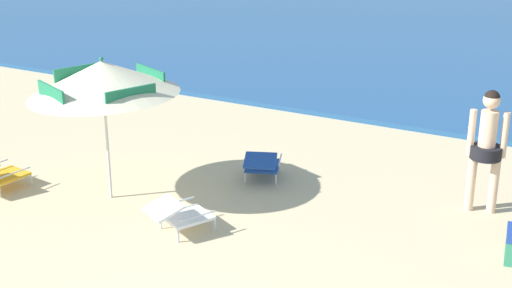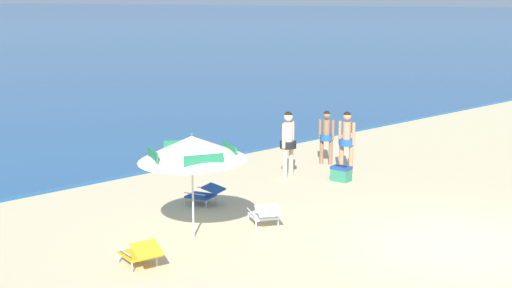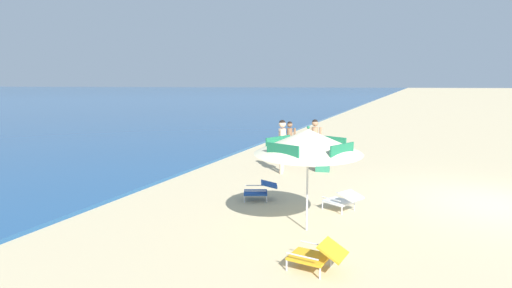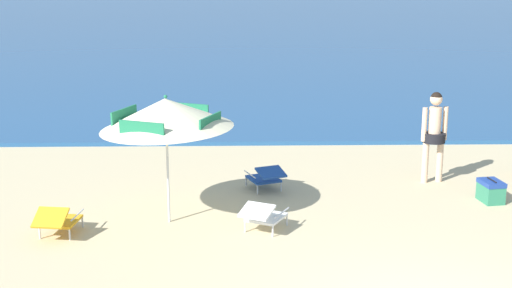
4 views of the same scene
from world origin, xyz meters
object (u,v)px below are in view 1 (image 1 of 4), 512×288
Objects in this scene: lounge_chair_beside_umbrella at (262,164)px; person_wading_in at (487,143)px; beach_umbrella_striped_main at (103,78)px; lounge_chair_facing_sea at (179,214)px.

person_wading_in is at bearing 8.38° from lounge_chair_beside_umbrella.
beach_umbrella_striped_main reaches higher than lounge_chair_facing_sea.
beach_umbrella_striped_main is at bearing -156.63° from person_wading_in.
beach_umbrella_striped_main reaches higher than lounge_chair_beside_umbrella.
person_wading_in is (3.44, 2.63, 0.77)m from lounge_chair_facing_sea.
lounge_chair_beside_umbrella is at bearing -171.62° from person_wading_in.
lounge_chair_beside_umbrella is 0.54× the size of person_wading_in.
beach_umbrella_striped_main reaches higher than person_wading_in.
beach_umbrella_striped_main is 1.39× the size of person_wading_in.
lounge_chair_facing_sea is (1.56, -0.48, -1.58)m from beach_umbrella_striped_main.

